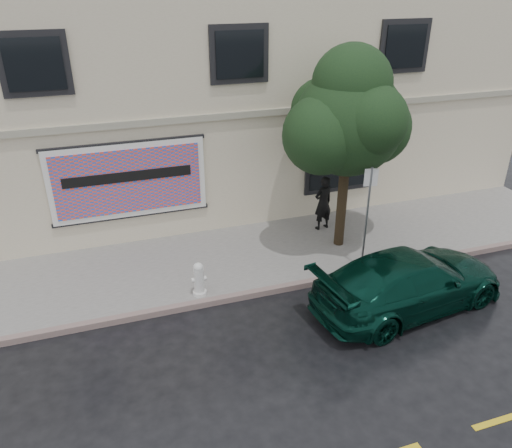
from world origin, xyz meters
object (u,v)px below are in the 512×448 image
object	(u,v)px
pedestrian	(323,203)
fire_hydrant	(199,279)
street_tree	(349,123)
car	(409,281)

from	to	relation	value
pedestrian	fire_hydrant	distance (m)	4.87
street_tree	fire_hydrant	bearing A→B (deg)	-164.33
fire_hydrant	street_tree	bearing A→B (deg)	30.21
car	fire_hydrant	world-z (taller)	car
pedestrian	car	bearing A→B (deg)	81.49
car	street_tree	world-z (taller)	street_tree
car	fire_hydrant	distance (m)	4.94
car	pedestrian	xyz separation A→B (m)	(-0.31, 4.07, 0.28)
fire_hydrant	pedestrian	bearing A→B (deg)	42.28
pedestrian	street_tree	bearing A→B (deg)	79.88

